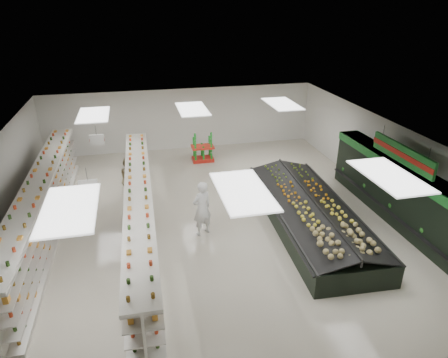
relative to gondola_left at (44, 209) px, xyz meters
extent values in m
plane|color=beige|center=(5.68, -0.59, -0.91)|extent=(16.00, 16.00, 0.00)
cube|color=white|center=(5.68, -0.59, 2.29)|extent=(14.00, 16.00, 0.02)
cube|color=white|center=(5.68, 7.41, 0.69)|extent=(14.00, 0.02, 3.20)
cube|color=white|center=(12.68, -0.59, 0.69)|extent=(0.02, 16.00, 3.20)
cube|color=black|center=(12.23, -2.09, 0.19)|extent=(0.80, 8.00, 2.20)
cube|color=#1F742A|center=(12.21, -2.09, 1.14)|extent=(0.85, 8.00, 0.30)
cube|color=black|center=(11.98, -2.09, -0.36)|extent=(0.55, 7.80, 0.15)
cube|color=beige|center=(12.08, -2.09, 0.44)|extent=(0.45, 7.70, 0.03)
cube|color=beige|center=(12.08, -2.09, 0.74)|extent=(0.45, 7.70, 0.03)
cube|color=white|center=(1.88, -2.59, 1.84)|extent=(0.50, 0.06, 0.40)
cube|color=#B21E14|center=(1.88, -2.59, 1.84)|extent=(0.52, 0.02, 0.12)
cylinder|color=black|center=(1.88, -2.59, 2.14)|extent=(0.01, 0.01, 0.50)
cube|color=white|center=(1.88, 1.41, 1.84)|extent=(0.50, 0.06, 0.40)
cube|color=#B21E14|center=(1.88, 1.41, 1.84)|extent=(0.52, 0.02, 0.12)
cylinder|color=black|center=(1.88, 1.41, 2.14)|extent=(0.01, 0.01, 0.50)
cube|color=#1F742A|center=(11.93, -2.09, 1.74)|extent=(0.10, 3.20, 0.60)
cube|color=#B21E14|center=(11.87, -2.09, 1.74)|extent=(0.03, 3.20, 0.18)
cylinder|color=black|center=(11.93, -3.29, 2.14)|extent=(0.01, 0.01, 0.50)
cylinder|color=black|center=(11.93, -0.89, 2.14)|extent=(0.01, 0.01, 0.50)
cube|color=silver|center=(0.00, 0.00, -0.85)|extent=(0.91, 11.40, 0.11)
cube|color=silver|center=(0.00, 0.00, 0.04)|extent=(0.11, 11.40, 1.90)
cube|color=silver|center=(0.00, 0.00, 1.03)|extent=(0.91, 11.40, 0.08)
cube|color=beige|center=(-0.22, 0.00, -0.74)|extent=(0.47, 11.31, 0.03)
cube|color=beige|center=(-0.22, 0.00, -0.32)|extent=(0.47, 11.31, 0.03)
cube|color=beige|center=(-0.22, 0.00, 0.10)|extent=(0.47, 11.31, 0.03)
cube|color=beige|center=(-0.22, 0.00, 0.51)|extent=(0.47, 11.31, 0.03)
cube|color=beige|center=(-0.22, 0.00, 0.93)|extent=(0.47, 11.31, 0.03)
cube|color=beige|center=(0.22, 0.00, -0.74)|extent=(0.47, 11.31, 0.03)
cube|color=beige|center=(0.22, 0.00, -0.32)|extent=(0.47, 11.31, 0.03)
cube|color=beige|center=(0.22, 0.00, 0.10)|extent=(0.47, 11.31, 0.03)
cube|color=beige|center=(0.22, 0.00, 0.51)|extent=(0.47, 11.31, 0.03)
cube|color=beige|center=(0.22, 0.00, 0.93)|extent=(0.47, 11.31, 0.03)
cube|color=silver|center=(3.17, -1.26, -0.85)|extent=(1.05, 11.24, 0.11)
cube|color=silver|center=(3.17, -1.26, 0.03)|extent=(0.27, 11.22, 1.87)
cube|color=silver|center=(3.17, -1.26, 1.00)|extent=(1.05, 11.24, 0.07)
cube|color=beige|center=(2.95, -1.26, -0.74)|extent=(0.62, 11.14, 0.03)
cube|color=beige|center=(2.95, -1.26, -0.33)|extent=(0.62, 11.14, 0.03)
cube|color=beige|center=(2.95, -1.26, 0.08)|extent=(0.62, 11.14, 0.03)
cube|color=beige|center=(2.95, -1.26, 0.49)|extent=(0.62, 11.14, 0.03)
cube|color=beige|center=(2.95, -1.26, 0.90)|extent=(0.62, 11.14, 0.03)
cube|color=beige|center=(3.38, -1.26, -0.74)|extent=(0.62, 11.14, 0.03)
cube|color=beige|center=(3.38, -1.26, -0.33)|extent=(0.62, 11.14, 0.03)
cube|color=beige|center=(3.38, -1.26, 0.08)|extent=(0.62, 11.14, 0.03)
cube|color=beige|center=(3.38, -1.26, 0.49)|extent=(0.62, 11.14, 0.03)
cube|color=beige|center=(3.38, -1.26, 0.90)|extent=(0.62, 11.14, 0.03)
cube|color=black|center=(9.02, -1.61, -0.53)|extent=(2.94, 7.59, 0.75)
cube|color=#262626|center=(7.78, -1.54, -0.14)|extent=(0.45, 7.46, 0.06)
cube|color=#262626|center=(10.25, -1.67, -0.14)|extent=(0.45, 7.46, 0.06)
cube|color=black|center=(8.35, -1.57, -0.03)|extent=(1.76, 7.42, 0.38)
cube|color=black|center=(9.68, -1.64, -0.03)|extent=(1.76, 7.42, 0.38)
cube|color=#262626|center=(9.02, -1.61, 0.07)|extent=(0.43, 7.35, 0.27)
cube|color=#B21E14|center=(6.41, 5.33, -0.82)|extent=(1.05, 0.71, 0.17)
cube|color=red|center=(6.41, 5.33, -0.17)|extent=(1.10, 0.75, 0.09)
imported|color=white|center=(5.21, -1.31, 0.07)|extent=(0.84, 0.73, 1.96)
imported|color=#96795C|center=(2.88, 1.78, 0.01)|extent=(0.65, 0.95, 1.84)
camera|label=1|loc=(3.29, -12.95, 6.53)|focal=32.00mm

